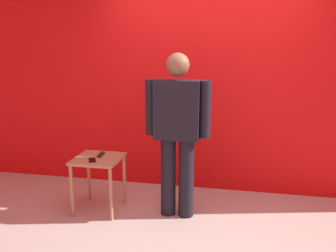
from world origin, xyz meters
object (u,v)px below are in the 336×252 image
(cell_phone, at_px, (92,160))
(tv_remote, at_px, (101,155))
(standing_person, at_px, (177,128))
(side_table, at_px, (98,166))

(cell_phone, distance_m, tv_remote, 0.19)
(cell_phone, bearing_deg, standing_person, -17.56)
(side_table, distance_m, cell_phone, 0.15)
(standing_person, xyz_separation_m, tv_remote, (-0.87, 0.03, -0.35))
(side_table, height_order, cell_phone, cell_phone)
(standing_person, relative_size, side_table, 2.85)
(side_table, xyz_separation_m, cell_phone, (-0.02, -0.11, 0.11))
(side_table, relative_size, cell_phone, 4.25)
(standing_person, bearing_deg, side_table, -176.65)
(standing_person, distance_m, cell_phone, 0.98)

